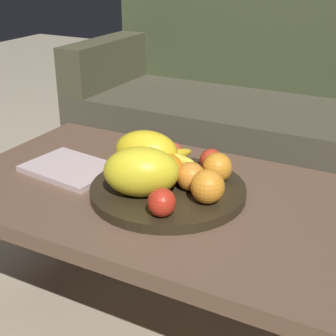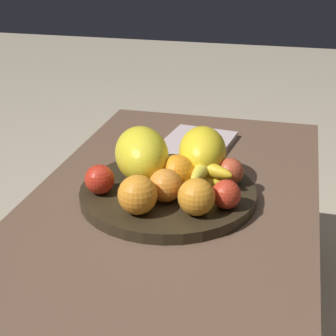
% 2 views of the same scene
% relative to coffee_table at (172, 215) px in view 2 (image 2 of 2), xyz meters
% --- Properties ---
extents(coffee_table, '(1.16, 0.65, 0.45)m').
position_rel_coffee_table_xyz_m(coffee_table, '(0.00, 0.00, 0.00)').
color(coffee_table, brown).
rests_on(coffee_table, ground_plane).
extents(fruit_bowl, '(0.40, 0.40, 0.03)m').
position_rel_coffee_table_xyz_m(fruit_bowl, '(0.01, -0.01, 0.06)').
color(fruit_bowl, '#2E2516').
rests_on(fruit_bowl, coffee_table).
extents(melon_large_front, '(0.22, 0.19, 0.12)m').
position_rel_coffee_table_xyz_m(melon_large_front, '(-0.03, -0.08, 0.13)').
color(melon_large_front, yellow).
rests_on(melon_large_front, fruit_bowl).
extents(melon_smaller_beside, '(0.19, 0.14, 0.11)m').
position_rel_coffee_table_xyz_m(melon_smaller_beside, '(-0.09, 0.05, 0.13)').
color(melon_smaller_beside, yellow).
rests_on(melon_smaller_beside, fruit_bowl).
extents(orange_front, '(0.08, 0.08, 0.08)m').
position_rel_coffee_table_xyz_m(orange_front, '(0.10, 0.08, 0.11)').
color(orange_front, orange).
rests_on(orange_front, fruit_bowl).
extents(orange_left, '(0.08, 0.08, 0.08)m').
position_rel_coffee_table_xyz_m(orange_left, '(0.13, -0.04, 0.11)').
color(orange_left, orange).
rests_on(orange_left, fruit_bowl).
extents(orange_right, '(0.08, 0.08, 0.08)m').
position_rel_coffee_table_xyz_m(orange_right, '(-0.01, 0.01, 0.11)').
color(orange_right, orange).
rests_on(orange_right, fruit_bowl).
extents(orange_back, '(0.07, 0.07, 0.07)m').
position_rel_coffee_table_xyz_m(orange_back, '(0.06, -0.00, 0.11)').
color(orange_back, orange).
rests_on(orange_back, fruit_bowl).
extents(apple_front, '(0.07, 0.07, 0.07)m').
position_rel_coffee_table_xyz_m(apple_front, '(0.06, -0.15, 0.10)').
color(apple_front, red).
rests_on(apple_front, fruit_bowl).
extents(apple_left, '(0.06, 0.06, 0.06)m').
position_rel_coffee_table_xyz_m(apple_left, '(0.06, 0.13, 0.10)').
color(apple_left, red).
rests_on(apple_left, fruit_bowl).
extents(apple_right, '(0.06, 0.06, 0.06)m').
position_rel_coffee_table_xyz_m(apple_right, '(-0.05, 0.12, 0.10)').
color(apple_right, '#BA472A').
rests_on(apple_right, fruit_bowl).
extents(banana_bunch, '(0.17, 0.17, 0.06)m').
position_rel_coffee_table_xyz_m(banana_bunch, '(-0.02, 0.06, 0.10)').
color(banana_bunch, yellow).
rests_on(banana_bunch, fruit_bowl).
extents(magazine, '(0.27, 0.21, 0.02)m').
position_rel_coffee_table_xyz_m(magazine, '(-0.31, -0.01, 0.05)').
color(magazine, beige).
rests_on(magazine, coffee_table).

